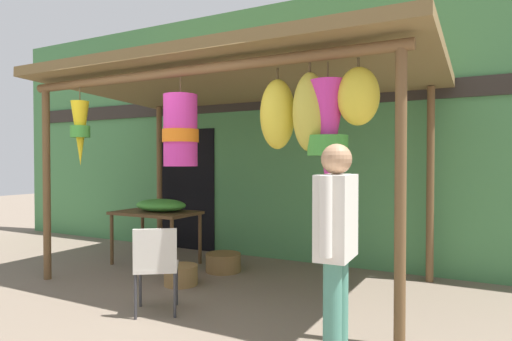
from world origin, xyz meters
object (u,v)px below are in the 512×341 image
shopper_by_bananas (336,237)px  flower_heap_on_table (161,205)px  wicker_basket_by_table (181,275)px  wicker_basket_spare (223,262)px  display_table (156,217)px  folding_chair (156,262)px

shopper_by_bananas → flower_heap_on_table: bearing=149.4°
wicker_basket_by_table → wicker_basket_spare: size_ratio=0.85×
flower_heap_on_table → wicker_basket_spare: size_ratio=1.68×
display_table → folding_chair: size_ratio=1.40×
folding_chair → wicker_basket_spare: bearing=100.2°
display_table → wicker_basket_spare: 1.21m
display_table → shopper_by_bananas: 3.71m
flower_heap_on_table → folding_chair: flower_heap_on_table is taller
display_table → wicker_basket_spare: display_table is taller
folding_chair → shopper_by_bananas: bearing=-7.6°
display_table → wicker_basket_spare: (1.07, 0.10, -0.55)m
folding_chair → shopper_by_bananas: shopper_by_bananas is taller
wicker_basket_spare → wicker_basket_by_table: bearing=-98.2°
flower_heap_on_table → wicker_basket_spare: 1.24m
flower_heap_on_table → shopper_by_bananas: (3.15, -1.87, 0.09)m
wicker_basket_spare → shopper_by_bananas: bearing=-41.8°
folding_chair → shopper_by_bananas: size_ratio=0.53×
flower_heap_on_table → wicker_basket_spare: bearing=3.2°
wicker_basket_by_table → shopper_by_bananas: bearing=-27.1°
wicker_basket_spare → folding_chair: bearing=-79.8°
display_table → shopper_by_bananas: size_ratio=0.74×
folding_chair → wicker_basket_by_table: 1.07m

